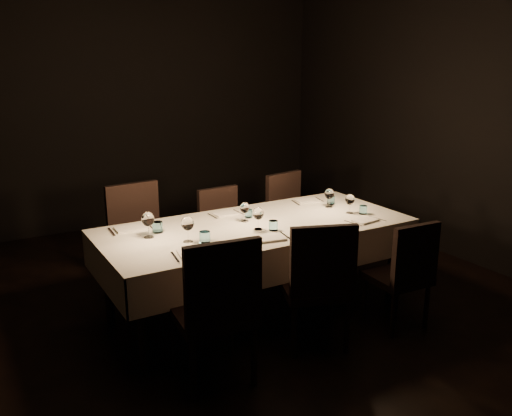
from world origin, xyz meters
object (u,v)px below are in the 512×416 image
chair_near_center (318,280)px  chair_far_center (223,229)px  chair_far_right (291,215)px  chair_near_right (405,270)px  chair_far_left (140,236)px  chair_near_left (217,306)px  dining_table (256,233)px

chair_near_center → chair_far_center: size_ratio=1.12×
chair_near_center → chair_far_right: 1.74m
chair_near_right → chair_far_left: size_ratio=0.87×
chair_near_right → chair_far_center: (-0.74, 1.63, -0.00)m
chair_far_center → chair_far_right: bearing=-3.5°
chair_far_center → chair_far_left: bearing=175.4°
chair_near_right → chair_far_left: 2.27m
chair_near_center → chair_far_center: 1.54m
chair_near_left → chair_far_left: (0.03, 1.60, -0.01)m
dining_table → chair_near_center: (0.07, -0.75, -0.15)m
chair_far_left → chair_far_right: 1.59m
dining_table → chair_near_right: (0.84, -0.84, -0.20)m
dining_table → chair_near_center: chair_near_center is taller
chair_near_right → chair_far_center: size_ratio=1.01×
chair_near_left → chair_far_left: chair_near_left is taller
dining_table → chair_far_left: chair_far_left is taller
chair_near_center → chair_far_right: bearing=-97.1°
chair_near_right → chair_far_left: (-1.56, 1.64, 0.06)m
chair_near_center → chair_near_right: 0.77m
chair_near_left → chair_far_center: (0.85, 1.59, -0.07)m
dining_table → chair_near_center: size_ratio=2.58×
dining_table → chair_near_right: size_ratio=2.87×
dining_table → chair_far_right: 1.19m
chair_near_right → chair_far_left: chair_far_left is taller
dining_table → chair_far_left: 1.09m
chair_near_center → chair_near_right: bearing=-166.2°
dining_table → chair_far_right: (0.87, 0.79, -0.17)m
chair_far_right → chair_far_left: bearing=169.2°
chair_near_center → chair_far_left: bearing=-42.8°
chair_far_right → chair_far_center: bearing=169.8°
chair_near_left → chair_far_left: size_ratio=1.02×
chair_near_center → chair_far_right: size_ratio=1.05×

